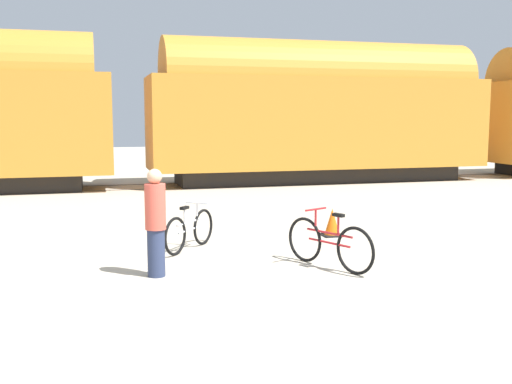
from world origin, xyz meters
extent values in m
plane|color=#B2A893|center=(0.00, 0.00, 0.00)|extent=(80.00, 80.00, 0.00)
cube|color=black|center=(6.74, 12.74, 0.28)|extent=(10.30, 2.12, 0.55)
cube|color=#C67F28|center=(6.74, 12.74, 2.14)|extent=(12.27, 2.82, 3.17)
cylinder|color=#C67F28|center=(6.74, 12.74, 3.72)|extent=(11.29, 2.68, 2.68)
cube|color=#4C4238|center=(0.00, 12.03, 0.01)|extent=(64.72, 0.07, 0.01)
cube|color=#4C4238|center=(0.00, 13.46, 0.01)|extent=(64.72, 0.07, 0.01)
torus|color=black|center=(0.68, 3.11, 0.33)|extent=(0.47, 0.54, 0.67)
torus|color=black|center=(0.06, 2.37, 0.33)|extent=(0.47, 0.54, 0.67)
cylinder|color=silver|center=(0.37, 2.74, 0.50)|extent=(0.57, 0.67, 0.04)
cylinder|color=silver|center=(0.37, 2.74, 0.37)|extent=(0.52, 0.61, 0.04)
cylinder|color=silver|center=(0.26, 2.61, 0.64)|extent=(0.04, 0.04, 0.28)
cube|color=black|center=(0.26, 2.61, 0.78)|extent=(0.19, 0.20, 0.05)
cylinder|color=silver|center=(0.54, 2.94, 0.66)|extent=(0.04, 0.04, 0.31)
cylinder|color=silver|center=(0.54, 2.94, 0.81)|extent=(0.37, 0.32, 0.03)
torus|color=black|center=(2.04, 1.37, 0.37)|extent=(0.36, 0.69, 0.74)
torus|color=black|center=(2.50, 0.39, 0.37)|extent=(0.36, 0.69, 0.74)
cylinder|color=#A31E23|center=(2.27, 0.88, 0.56)|extent=(0.43, 0.87, 0.04)
cylinder|color=#A31E23|center=(2.27, 0.88, 0.40)|extent=(0.39, 0.79, 0.04)
cylinder|color=#A31E23|center=(2.35, 0.71, 0.71)|extent=(0.04, 0.04, 0.31)
cube|color=black|center=(2.35, 0.71, 0.87)|extent=(0.16, 0.22, 0.05)
cylinder|color=#A31E23|center=(2.14, 1.15, 0.73)|extent=(0.04, 0.04, 0.34)
cylinder|color=#A31E23|center=(2.14, 1.15, 0.90)|extent=(0.43, 0.22, 0.03)
cylinder|color=#283351|center=(-0.40, 1.09, 0.36)|extent=(0.26, 0.26, 0.71)
cylinder|color=#CC4C3D|center=(-0.40, 1.09, 1.05)|extent=(0.31, 0.31, 0.68)
sphere|color=tan|center=(-0.40, 1.09, 1.50)|extent=(0.22, 0.22, 0.22)
cube|color=black|center=(3.31, 3.24, 0.01)|extent=(0.40, 0.40, 0.03)
cone|color=orange|center=(3.31, 3.24, 0.28)|extent=(0.32, 0.32, 0.55)
camera|label=1|loc=(-1.29, -7.69, 2.37)|focal=42.00mm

